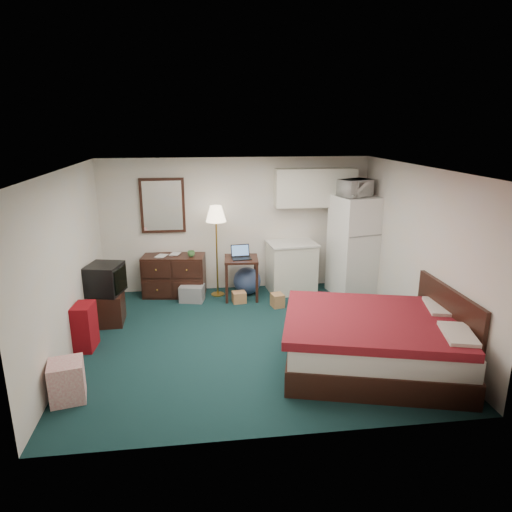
{
  "coord_description": "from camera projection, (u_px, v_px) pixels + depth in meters",
  "views": [
    {
      "loc": [
        -0.72,
        -6.15,
        3.07
      ],
      "look_at": [
        0.11,
        0.26,
        1.2
      ],
      "focal_mm": 32.0,
      "sensor_mm": 36.0,
      "label": 1
    }
  ],
  "objects": [
    {
      "name": "floor",
      "position": [
        251.0,
        338.0,
        6.8
      ],
      "size": [
        5.0,
        4.5,
        0.01
      ],
      "primitive_type": "cube",
      "color": "black",
      "rests_on": "ground"
    },
    {
      "name": "ceiling",
      "position": [
        250.0,
        169.0,
        6.11
      ],
      "size": [
        5.0,
        4.5,
        0.01
      ],
      "primitive_type": "cube",
      "color": "silver",
      "rests_on": "walls"
    },
    {
      "name": "walls",
      "position": [
        251.0,
        258.0,
        6.45
      ],
      "size": [
        5.01,
        4.51,
        2.5
      ],
      "color": "silver",
      "rests_on": "floor"
    },
    {
      "name": "mirror",
      "position": [
        163.0,
        206.0,
        8.29
      ],
      "size": [
        0.8,
        0.06,
        1.0
      ],
      "primitive_type": null,
      "color": "white",
      "rests_on": "walls"
    },
    {
      "name": "upper_cabinets",
      "position": [
        315.0,
        187.0,
        8.42
      ],
      "size": [
        1.5,
        0.35,
        0.7
      ],
      "primitive_type": null,
      "color": "silver",
      "rests_on": "walls"
    },
    {
      "name": "headboard",
      "position": [
        447.0,
        325.0,
        5.96
      ],
      "size": [
        0.06,
        1.56,
        1.0
      ],
      "primitive_type": null,
      "color": "black",
      "rests_on": "walls"
    },
    {
      "name": "dresser",
      "position": [
        174.0,
        275.0,
        8.43
      ],
      "size": [
        1.18,
        0.65,
        0.76
      ],
      "primitive_type": null,
      "rotation": [
        0.0,
        0.0,
        -0.13
      ],
      "color": "black",
      "rests_on": "floor"
    },
    {
      "name": "floor_lamp",
      "position": [
        217.0,
        251.0,
        8.31
      ],
      "size": [
        0.4,
        0.4,
        1.68
      ],
      "primitive_type": null,
      "rotation": [
        0.0,
        0.0,
        -0.11
      ],
      "color": "gold",
      "rests_on": "floor"
    },
    {
      "name": "desk",
      "position": [
        241.0,
        278.0,
        8.31
      ],
      "size": [
        0.64,
        0.64,
        0.76
      ],
      "primitive_type": null,
      "rotation": [
        0.0,
        0.0,
        -0.07
      ],
      "color": "black",
      "rests_on": "floor"
    },
    {
      "name": "exercise_ball",
      "position": [
        247.0,
        281.0,
        8.52
      ],
      "size": [
        0.62,
        0.62,
        0.51
      ],
      "primitive_type": "sphere",
      "rotation": [
        0.0,
        0.0,
        -0.23
      ],
      "color": "#354A77",
      "rests_on": "floor"
    },
    {
      "name": "kitchen_counter",
      "position": [
        291.0,
        268.0,
        8.61
      ],
      "size": [
        0.9,
        0.72,
        0.93
      ],
      "primitive_type": null,
      "rotation": [
        0.0,
        0.0,
        0.1
      ],
      "color": "silver",
      "rests_on": "floor"
    },
    {
      "name": "fridge",
      "position": [
        355.0,
        246.0,
        8.4
      ],
      "size": [
        0.9,
        0.9,
        1.84
      ],
      "primitive_type": null,
      "rotation": [
        0.0,
        0.0,
        0.22
      ],
      "color": "white",
      "rests_on": "floor"
    },
    {
      "name": "bed",
      "position": [
        374.0,
        343.0,
        5.89
      ],
      "size": [
        2.56,
        2.22,
        0.7
      ],
      "primitive_type": null,
      "rotation": [
        0.0,
        0.0,
        -0.26
      ],
      "color": "#600C15",
      "rests_on": "floor"
    },
    {
      "name": "tv_stand",
      "position": [
        107.0,
        308.0,
        7.27
      ],
      "size": [
        0.51,
        0.55,
        0.5
      ],
      "primitive_type": null,
      "rotation": [
        0.0,
        0.0,
        0.03
      ],
      "color": "black",
      "rests_on": "floor"
    },
    {
      "name": "suitcase",
      "position": [
        85.0,
        327.0,
        6.41
      ],
      "size": [
        0.29,
        0.43,
        0.66
      ],
      "primitive_type": null,
      "rotation": [
        0.0,
        0.0,
        -0.08
      ],
      "color": "maroon",
      "rests_on": "floor"
    },
    {
      "name": "retail_box",
      "position": [
        67.0,
        381.0,
        5.23
      ],
      "size": [
        0.45,
        0.45,
        0.47
      ],
      "primitive_type": null,
      "rotation": [
        0.0,
        0.0,
        0.21
      ],
      "color": "white",
      "rests_on": "floor"
    },
    {
      "name": "file_bin",
      "position": [
        192.0,
        293.0,
        8.2
      ],
      "size": [
        0.48,
        0.4,
        0.29
      ],
      "primitive_type": null,
      "rotation": [
        0.0,
        0.0,
        -0.22
      ],
      "color": "gray",
      "rests_on": "floor"
    },
    {
      "name": "cardboard_box_a",
      "position": [
        239.0,
        297.0,
        8.14
      ],
      "size": [
        0.26,
        0.23,
        0.2
      ],
      "primitive_type": null,
      "rotation": [
        0.0,
        0.0,
        0.12
      ],
      "color": "olive",
      "rests_on": "floor"
    },
    {
      "name": "cardboard_box_b",
      "position": [
        277.0,
        300.0,
        7.96
      ],
      "size": [
        0.24,
        0.27,
        0.23
      ],
      "primitive_type": null,
      "rotation": [
        0.0,
        0.0,
        0.19
      ],
      "color": "olive",
      "rests_on": "floor"
    },
    {
      "name": "laptop",
      "position": [
        241.0,
        253.0,
        8.12
      ],
      "size": [
        0.36,
        0.3,
        0.23
      ],
      "primitive_type": null,
      "rotation": [
        0.0,
        0.0,
        0.09
      ],
      "color": "black",
      "rests_on": "desk"
    },
    {
      "name": "crt_tv",
      "position": [
        105.0,
        279.0,
        7.16
      ],
      "size": [
        0.63,
        0.66,
        0.47
      ],
      "primitive_type": null,
      "rotation": [
        0.0,
        0.0,
        -0.23
      ],
      "color": "black",
      "rests_on": "tv_stand"
    },
    {
      "name": "microwave",
      "position": [
        355.0,
        186.0,
        8.02
      ],
      "size": [
        0.63,
        0.52,
        0.38
      ],
      "primitive_type": "imported",
      "rotation": [
        0.0,
        0.0,
        0.47
      ],
      "color": "white",
      "rests_on": "fridge"
    },
    {
      "name": "book_a",
      "position": [
        157.0,
        250.0,
        8.25
      ],
      "size": [
        0.17,
        0.08,
        0.24
      ],
      "primitive_type": "imported",
      "rotation": [
        0.0,
        0.0,
        -0.37
      ],
      "color": "olive",
      "rests_on": "dresser"
    },
    {
      "name": "book_b",
      "position": [
        170.0,
        249.0,
        8.37
      ],
      "size": [
        0.17,
        0.07,
        0.22
      ],
      "primitive_type": "imported",
      "rotation": [
        0.0,
        0.0,
        -0.3
      ],
      "color": "olive",
      "rests_on": "dresser"
    },
    {
      "name": "mug",
      "position": [
        191.0,
        253.0,
        8.24
      ],
      "size": [
        0.17,
        0.15,
        0.14
      ],
      "primitive_type": "imported",
      "rotation": [
        0.0,
        0.0,
        -0.4
      ],
      "color": "#41783C",
      "rests_on": "dresser"
    }
  ]
}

